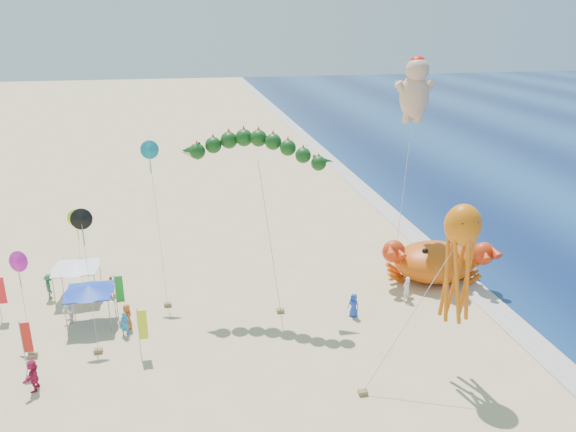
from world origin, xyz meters
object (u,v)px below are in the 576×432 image
object	(u,v)px
dragon_kite	(255,153)
canopy_white	(76,265)
cherub_kite	(415,88)
octopus_kite	(459,254)
canopy_blue	(88,289)
crab_inflatable	(435,261)

from	to	relation	value
dragon_kite	canopy_white	bearing A→B (deg)	166.45
dragon_kite	canopy_white	xyz separation A→B (m)	(-12.68, 3.06, -8.30)
cherub_kite	canopy_white	xyz separation A→B (m)	(-25.53, -1.66, -11.62)
octopus_kite	canopy_blue	xyz separation A→B (m)	(-20.74, 9.33, -4.75)
crab_inflatable	canopy_white	bearing A→B (deg)	174.74
canopy_blue	canopy_white	bearing A→B (deg)	109.16
cherub_kite	canopy_blue	distance (m)	27.37
crab_inflatable	dragon_kite	size ratio (longest dim) A/B	0.70
cherub_kite	canopy_white	bearing A→B (deg)	-176.29
dragon_kite	cherub_kite	size ratio (longest dim) A/B	0.72
crab_inflatable	octopus_kite	distance (m)	13.03
crab_inflatable	canopy_blue	world-z (taller)	crab_inflatable
octopus_kite	canopy_white	xyz separation A→B (m)	(-22.16, 13.42, -4.75)
dragon_kite	canopy_blue	bearing A→B (deg)	-174.73
dragon_kite	octopus_kite	world-z (taller)	dragon_kite
crab_inflatable	canopy_white	world-z (taller)	crab_inflatable
cherub_kite	canopy_blue	size ratio (longest dim) A/B	5.16
octopus_kite	dragon_kite	bearing A→B (deg)	132.45
dragon_kite	cherub_kite	distance (m)	14.08
crab_inflatable	cherub_kite	distance (m)	13.15
dragon_kite	canopy_white	size ratio (longest dim) A/B	3.58
canopy_blue	octopus_kite	bearing A→B (deg)	-24.22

